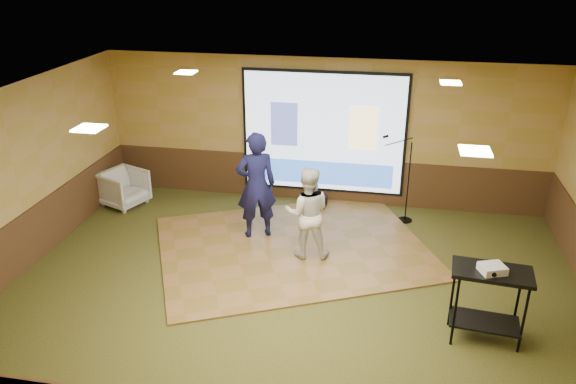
% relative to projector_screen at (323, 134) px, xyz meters
% --- Properties ---
extents(ground, '(9.00, 9.00, 0.00)m').
position_rel_projector_screen_xyz_m(ground, '(0.00, -3.44, -1.47)').
color(ground, '#283518').
rests_on(ground, ground).
extents(room_shell, '(9.04, 7.04, 3.02)m').
position_rel_projector_screen_xyz_m(room_shell, '(0.00, -3.44, 0.62)').
color(room_shell, tan).
rests_on(room_shell, ground).
extents(wainscot_back, '(9.00, 0.04, 0.95)m').
position_rel_projector_screen_xyz_m(wainscot_back, '(0.00, 0.04, -1.00)').
color(wainscot_back, '#473117').
rests_on(wainscot_back, ground).
extents(wainscot_left, '(0.04, 7.00, 0.95)m').
position_rel_projector_screen_xyz_m(wainscot_left, '(-4.48, -3.44, -1.00)').
color(wainscot_left, '#473117').
rests_on(wainscot_left, ground).
extents(projector_screen, '(3.32, 0.06, 2.52)m').
position_rel_projector_screen_xyz_m(projector_screen, '(0.00, 0.00, 0.00)').
color(projector_screen, black).
rests_on(projector_screen, room_shell).
extents(downlight_nw, '(0.32, 0.32, 0.02)m').
position_rel_projector_screen_xyz_m(downlight_nw, '(-2.20, -1.64, 1.50)').
color(downlight_nw, '#F6E4B8').
rests_on(downlight_nw, room_shell).
extents(downlight_ne, '(0.32, 0.32, 0.02)m').
position_rel_projector_screen_xyz_m(downlight_ne, '(2.20, -1.64, 1.50)').
color(downlight_ne, '#F6E4B8').
rests_on(downlight_ne, room_shell).
extents(downlight_sw, '(0.32, 0.32, 0.02)m').
position_rel_projector_screen_xyz_m(downlight_sw, '(-2.20, -4.94, 1.50)').
color(downlight_sw, '#F6E4B8').
rests_on(downlight_sw, room_shell).
extents(downlight_se, '(0.32, 0.32, 0.02)m').
position_rel_projector_screen_xyz_m(downlight_se, '(2.20, -4.94, 1.50)').
color(downlight_se, '#F6E4B8').
rests_on(downlight_se, room_shell).
extents(dance_floor, '(5.67, 5.14, 0.03)m').
position_rel_projector_screen_xyz_m(dance_floor, '(-0.24, -2.11, -1.46)').
color(dance_floor, brown).
rests_on(dance_floor, ground).
extents(player_left, '(0.85, 0.73, 1.99)m').
position_rel_projector_screen_xyz_m(player_left, '(-0.97, -1.79, -0.45)').
color(player_left, '#141540').
rests_on(player_left, dance_floor).
extents(player_right, '(0.87, 0.72, 1.61)m').
position_rel_projector_screen_xyz_m(player_right, '(0.05, -2.37, -0.64)').
color(player_right, silver).
rests_on(player_right, dance_floor).
extents(av_table, '(1.02, 0.54, 1.08)m').
position_rel_projector_screen_xyz_m(av_table, '(2.76, -4.12, -0.70)').
color(av_table, black).
rests_on(av_table, ground).
extents(projector, '(0.38, 0.35, 0.10)m').
position_rel_projector_screen_xyz_m(projector, '(2.74, -4.17, -0.34)').
color(projector, silver).
rests_on(projector, av_table).
extents(mic_stand, '(0.68, 0.28, 1.74)m').
position_rel_projector_screen_xyz_m(mic_stand, '(1.68, -0.63, -0.98)').
color(mic_stand, black).
rests_on(mic_stand, ground).
extents(banquet_chair, '(1.06, 1.05, 0.75)m').
position_rel_projector_screen_xyz_m(banquet_chair, '(-4.00, -0.94, -1.10)').
color(banquet_chair, gray).
rests_on(banquet_chair, ground).
extents(duffel_bag, '(0.44, 0.32, 0.26)m').
position_rel_projector_screen_xyz_m(duffel_bag, '(-0.07, -0.35, -1.35)').
color(duffel_bag, black).
rests_on(duffel_bag, ground).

